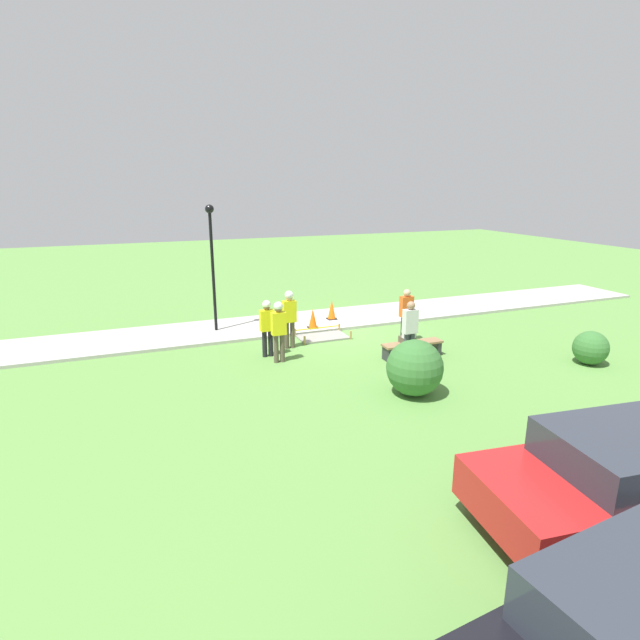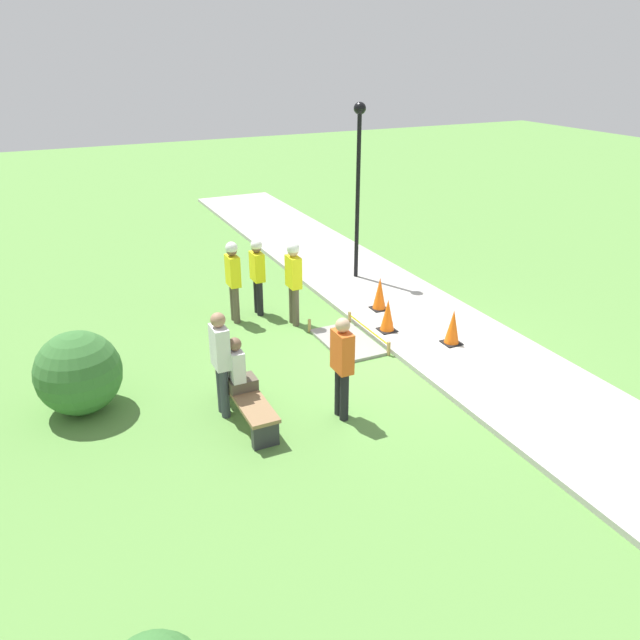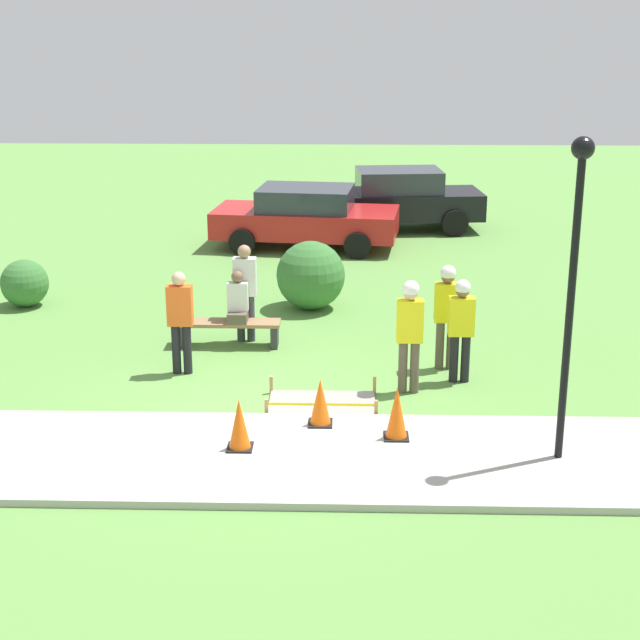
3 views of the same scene
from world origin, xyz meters
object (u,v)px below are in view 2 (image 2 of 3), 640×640
at_px(traffic_cone_far_patch, 388,315).
at_px(worker_assistant, 294,276).
at_px(park_bench, 246,400).
at_px(lamppost_near, 358,167).
at_px(person_seated_on_bench, 238,369).
at_px(worker_supervisor, 233,275).
at_px(traffic_cone_sidewalk_edge, 380,293).
at_px(bystander_in_gray_shirt, 221,358).
at_px(traffic_cone_near_patch, 453,327).
at_px(worker_trainee, 257,271).
at_px(bystander_in_orange_shirt, 342,363).

height_order(traffic_cone_far_patch, worker_assistant, worker_assistant).
relative_size(park_bench, worker_assistant, 1.03).
bearing_deg(lamppost_near, person_seated_on_bench, 135.43).
bearing_deg(lamppost_near, worker_supervisor, 108.04).
height_order(park_bench, person_seated_on_bench, person_seated_on_bench).
bearing_deg(traffic_cone_far_patch, lamppost_near, -17.10).
height_order(traffic_cone_sidewalk_edge, lamppost_near, lamppost_near).
height_order(traffic_cone_far_patch, bystander_in_gray_shirt, bystander_in_gray_shirt).
distance_m(traffic_cone_far_patch, traffic_cone_sidewalk_edge, 1.13).
relative_size(traffic_cone_sidewalk_edge, worker_assistant, 0.41).
height_order(traffic_cone_near_patch, traffic_cone_sidewalk_edge, traffic_cone_sidewalk_edge).
height_order(park_bench, worker_trainee, worker_trainee).
xyz_separation_m(traffic_cone_far_patch, worker_assistant, (1.32, 1.48, 0.64)).
bearing_deg(lamppost_near, traffic_cone_near_patch, 178.10).
relative_size(traffic_cone_sidewalk_edge, worker_trainee, 0.44).
height_order(traffic_cone_near_patch, bystander_in_gray_shirt, bystander_in_gray_shirt).
xyz_separation_m(park_bench, lamppost_near, (4.84, -4.54, 2.46)).
height_order(worker_assistant, worker_trainee, worker_assistant).
bearing_deg(person_seated_on_bench, bystander_in_gray_shirt, 65.21).
bearing_deg(traffic_cone_far_patch, worker_trainee, 42.46).
bearing_deg(bystander_in_orange_shirt, park_bench, 66.89).
relative_size(traffic_cone_sidewalk_edge, bystander_in_orange_shirt, 0.43).
bearing_deg(lamppost_near, worker_assistant, 126.53).
bearing_deg(traffic_cone_near_patch, lamppost_near, -1.90).
height_order(bystander_in_gray_shirt, lamppost_near, lamppost_near).
relative_size(worker_trainee, bystander_in_gray_shirt, 0.96).
bearing_deg(worker_supervisor, worker_assistant, -121.56).
relative_size(traffic_cone_far_patch, person_seated_on_bench, 0.76).
distance_m(person_seated_on_bench, bystander_in_gray_shirt, 0.32).
xyz_separation_m(person_seated_on_bench, worker_assistant, (2.85, -2.15, 0.27)).
distance_m(traffic_cone_near_patch, lamppost_near, 4.78).
bearing_deg(bystander_in_gray_shirt, bystander_in_orange_shirt, -117.84).
distance_m(worker_supervisor, bystander_in_orange_shirt, 4.29).
height_order(traffic_cone_far_patch, person_seated_on_bench, person_seated_on_bench).
distance_m(traffic_cone_far_patch, worker_supervisor, 3.29).
bearing_deg(worker_assistant, traffic_cone_near_patch, -135.69).
height_order(worker_supervisor, bystander_in_orange_shirt, worker_supervisor).
bearing_deg(worker_supervisor, worker_trainee, -73.87).
bearing_deg(traffic_cone_sidewalk_edge, worker_trainee, 65.16).
bearing_deg(traffic_cone_sidewalk_edge, person_seated_on_bench, 122.49).
height_order(traffic_cone_far_patch, worker_supervisor, worker_supervisor).
distance_m(traffic_cone_sidewalk_edge, worker_assistant, 2.01).
distance_m(traffic_cone_sidewalk_edge, lamppost_near, 3.16).
distance_m(person_seated_on_bench, bystander_in_orange_shirt, 1.62).
distance_m(traffic_cone_far_patch, worker_assistant, 2.08).
height_order(traffic_cone_far_patch, lamppost_near, lamppost_near).
xyz_separation_m(worker_assistant, bystander_in_orange_shirt, (-3.62, 0.73, -0.11)).
bearing_deg(traffic_cone_near_patch, traffic_cone_far_patch, 38.26).
bearing_deg(traffic_cone_near_patch, worker_trainee, 41.14).
relative_size(traffic_cone_near_patch, traffic_cone_sidewalk_edge, 0.95).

